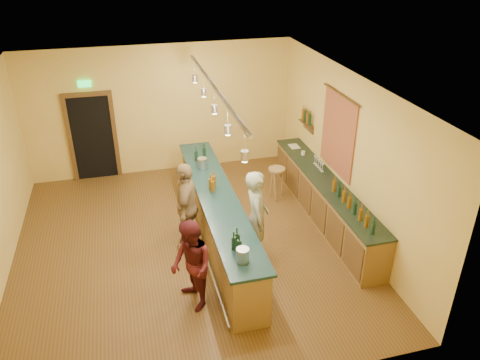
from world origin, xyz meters
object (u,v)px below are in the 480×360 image
object	(u,v)px
back_counter	(325,200)
tasting_bar	(217,214)
customer_b	(187,206)
bar_stool	(277,174)
customer_a	(191,266)
bartender	(257,217)

from	to	relation	value
back_counter	tasting_bar	distance (m)	2.36
tasting_bar	customer_b	bearing A→B (deg)	-176.67
back_counter	bar_stool	world-z (taller)	back_counter
bar_stool	back_counter	bearing A→B (deg)	-58.27
bar_stool	customer_a	bearing A→B (deg)	-129.14
back_counter	bartender	size ratio (longest dim) A/B	2.50
back_counter	customer_b	world-z (taller)	customer_b
tasting_bar	customer_a	xyz separation A→B (m)	(-0.78, -1.69, 0.18)
bartender	bar_stool	size ratio (longest dim) A/B	2.34
customer_a	bar_stool	size ratio (longest dim) A/B	2.02
customer_b	bar_stool	world-z (taller)	customer_b
tasting_bar	customer_a	bearing A→B (deg)	-114.73
back_counter	customer_a	bearing A→B (deg)	-149.14
customer_a	customer_b	size ratio (longest dim) A/B	0.88
bartender	customer_a	world-z (taller)	bartender
customer_a	bar_stool	bearing A→B (deg)	127.56
bartender	customer_b	xyz separation A→B (m)	(-1.15, 0.72, -0.02)
customer_b	bar_stool	xyz separation A→B (m)	(2.24, 1.34, -0.26)
bartender	bar_stool	bearing A→B (deg)	-16.09
back_counter	bar_stool	size ratio (longest dim) A/B	5.85
customer_a	customer_b	distance (m)	1.67
back_counter	tasting_bar	world-z (taller)	tasting_bar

